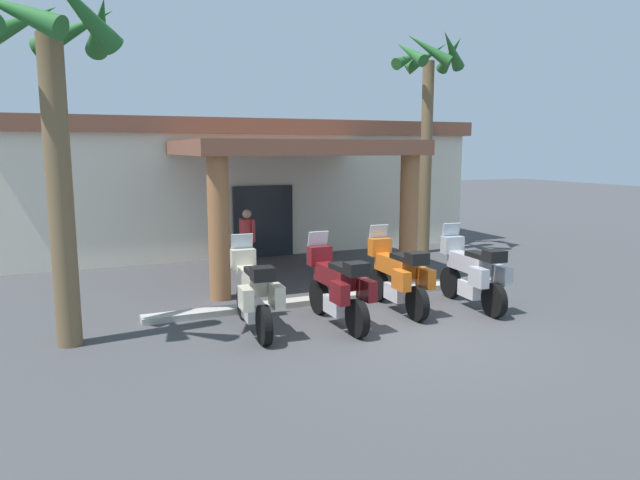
{
  "coord_description": "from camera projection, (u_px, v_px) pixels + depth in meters",
  "views": [
    {
      "loc": [
        -5.39,
        -8.11,
        3.15
      ],
      "look_at": [
        -0.3,
        3.2,
        1.2
      ],
      "focal_mm": 32.51,
      "sensor_mm": 36.0,
      "label": 1
    }
  ],
  "objects": [
    {
      "name": "palm_tree_near_portico",
      "position": [
        428.0,
        94.0,
        17.15
      ],
      "size": [
        2.09,
        2.21,
        6.53
      ],
      "color": "brown",
      "rests_on": "ground_plane"
    },
    {
      "name": "motel_building",
      "position": [
        238.0,
        182.0,
        19.32
      ],
      "size": [
        14.55,
        10.98,
        4.02
      ],
      "rotation": [
        0.0,
        0.0,
        -0.03
      ],
      "color": "silver",
      "rests_on": "ground_plane"
    },
    {
      "name": "motorcycle_orange",
      "position": [
        398.0,
        276.0,
        11.32
      ],
      "size": [
        0.72,
        2.21,
        1.61
      ],
      "rotation": [
        0.0,
        0.0,
        1.52
      ],
      "color": "black",
      "rests_on": "ground_plane"
    },
    {
      "name": "palm_tree_roadside",
      "position": [
        53.0,
        91.0,
        8.79
      ],
      "size": [
        2.24,
        2.34,
        5.75
      ],
      "color": "brown",
      "rests_on": "ground_plane"
    },
    {
      "name": "ground_plane",
      "position": [
        412.0,
        334.0,
        9.98
      ],
      "size": [
        80.0,
        80.0,
        0.0
      ],
      "primitive_type": "plane",
      "color": "#424244"
    },
    {
      "name": "motorcycle_silver",
      "position": [
        473.0,
        273.0,
        11.56
      ],
      "size": [
        0.74,
        2.21,
        1.61
      ],
      "rotation": [
        0.0,
        0.0,
        1.47
      ],
      "color": "black",
      "rests_on": "ground_plane"
    },
    {
      "name": "motorcycle_cream",
      "position": [
        253.0,
        292.0,
        10.02
      ],
      "size": [
        0.73,
        2.21,
        1.61
      ],
      "rotation": [
        0.0,
        0.0,
        1.49
      ],
      "color": "black",
      "rests_on": "ground_plane"
    },
    {
      "name": "pedestrian",
      "position": [
        247.0,
        237.0,
        14.51
      ],
      "size": [
        0.32,
        0.48,
        1.67
      ],
      "rotation": [
        0.0,
        0.0,
        3.62
      ],
      "color": "brown",
      "rests_on": "ground_plane"
    },
    {
      "name": "motorcycle_maroon",
      "position": [
        338.0,
        287.0,
        10.37
      ],
      "size": [
        0.7,
        2.21,
        1.61
      ],
      "rotation": [
        0.0,
        0.0,
        1.58
      ],
      "color": "black",
      "rests_on": "ground_plane"
    },
    {
      "name": "curb_strip",
      "position": [
        337.0,
        298.0,
        12.17
      ],
      "size": [
        7.97,
        0.36,
        0.12
      ],
      "primitive_type": "cube",
      "color": "#ADA89E",
      "rests_on": "ground_plane"
    }
  ]
}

